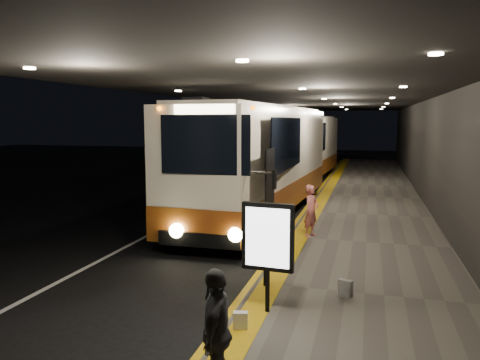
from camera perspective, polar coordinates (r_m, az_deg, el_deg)
The scene contains 16 objects.
ground at distance 13.75m, azimuth -5.30°, elevation -7.74°, with size 90.00×90.00×0.00m, color black.
lane_line_white at distance 18.93m, azimuth -5.04°, elevation -3.55°, with size 0.12×50.00×0.01m, color silver.
kerb_stripe_yellow at distance 17.93m, azimuth 7.52°, elevation -4.20°, with size 0.18×50.00×0.01m, color gold.
sidewalk at distance 17.75m, azimuth 15.23°, elevation -4.28°, with size 4.50×50.00×0.15m, color #514C44.
tactile_strip at distance 17.84m, azimuth 9.12°, elevation -3.80°, with size 0.50×50.00×0.01m, color gold.
terminal_wall at distance 17.56m, azimuth 22.94°, elevation 4.90°, with size 0.10×50.00×6.00m, color black.
support_columns at distance 17.61m, azimuth -5.35°, elevation 2.84°, with size 0.80×24.80×4.40m.
canopy at distance 17.58m, azimuth 8.26°, elevation 10.62°, with size 9.00×50.00×0.40m, color black.
coach_main at distance 17.51m, azimuth 2.65°, elevation 1.84°, with size 3.36×12.79×3.95m.
coach_second at distance 27.81m, azimuth 7.66°, elevation 3.56°, with size 3.22×11.93×3.70m.
passenger_boarding at distance 13.91m, azimuth 8.67°, elevation -3.73°, with size 0.56×0.37×1.54m, color #CE6860.
passenger_waiting_grey at distance 6.07m, azimuth -2.88°, elevation -18.01°, with size 0.95×0.49×1.63m, color #424347.
bag_polka at distance 9.57m, azimuth 12.73°, elevation -12.73°, with size 0.27×0.12×0.33m, color black.
bag_plain at distance 8.00m, azimuth 0.07°, elevation -16.77°, with size 0.23×0.14×0.29m, color silver.
info_sign at distance 8.28m, azimuth 3.40°, elevation -7.20°, with size 0.94×0.19×1.98m.
stanchion_post at distance 9.74m, azimuth 3.05°, elevation -9.68°, with size 0.05×0.05×1.13m, color black.
Camera 1 is at (4.74, -12.41, 3.56)m, focal length 35.00 mm.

